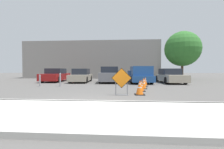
# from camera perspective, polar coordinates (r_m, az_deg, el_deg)

# --- Properties ---
(ground_plane) EXTENTS (96.00, 96.00, 0.00)m
(ground_plane) POSITION_cam_1_polar(r_m,az_deg,el_deg) (15.51, -1.39, -2.92)
(ground_plane) COLOR #565451
(sidewalk_strip) EXTENTS (27.30, 2.85, 0.14)m
(sidewalk_strip) POSITION_cam_1_polar(r_m,az_deg,el_deg) (4.40, -16.07, -14.11)
(sidewalk_strip) COLOR beige
(sidewalk_strip) RESTS_ON ground_plane
(curb_lip) EXTENTS (27.30, 0.20, 0.14)m
(curb_lip) POSITION_cam_1_polar(r_m,az_deg,el_deg) (5.72, -11.08, -10.36)
(curb_lip) COLOR beige
(curb_lip) RESTS_ON ground_plane
(road_closed_sign) EXTENTS (1.02, 0.20, 1.37)m
(road_closed_sign) POSITION_cam_1_polar(r_m,az_deg,el_deg) (7.46, 3.66, -2.30)
(road_closed_sign) COLOR black
(road_closed_sign) RESTS_ON ground_plane
(traffic_cone_nearest) EXTENTS (0.51, 0.51, 0.75)m
(traffic_cone_nearest) POSITION_cam_1_polar(r_m,az_deg,el_deg) (7.77, 10.49, -4.94)
(traffic_cone_nearest) COLOR black
(traffic_cone_nearest) RESTS_ON ground_plane
(traffic_cone_second) EXTENTS (0.47, 0.47, 0.69)m
(traffic_cone_second) POSITION_cam_1_polar(r_m,az_deg,el_deg) (9.05, 11.03, -4.16)
(traffic_cone_second) COLOR black
(traffic_cone_second) RESTS_ON ground_plane
(traffic_cone_third) EXTENTS (0.47, 0.47, 0.72)m
(traffic_cone_third) POSITION_cam_1_polar(r_m,az_deg,el_deg) (10.25, 11.86, -3.41)
(traffic_cone_third) COLOR black
(traffic_cone_third) RESTS_ON ground_plane
(traffic_cone_fourth) EXTENTS (0.53, 0.53, 0.66)m
(traffic_cone_fourth) POSITION_cam_1_polar(r_m,az_deg,el_deg) (11.51, 12.05, -3.00)
(traffic_cone_fourth) COLOR black
(traffic_cone_fourth) RESTS_ON ground_plane
(traffic_cone_fifth) EXTENTS (0.41, 0.41, 0.69)m
(traffic_cone_fifth) POSITION_cam_1_polar(r_m,az_deg,el_deg) (12.77, 12.58, -2.45)
(traffic_cone_fifth) COLOR black
(traffic_cone_fifth) RESTS_ON ground_plane
(parked_car_nearest) EXTENTS (2.04, 4.36, 1.42)m
(parked_car_nearest) POSITION_cam_1_polar(r_m,az_deg,el_deg) (17.42, -20.64, -0.34)
(parked_car_nearest) COLOR maroon
(parked_car_nearest) RESTS_ON ground_plane
(parked_car_second) EXTENTS (1.92, 4.15, 1.39)m
(parked_car_second) POSITION_cam_1_polar(r_m,az_deg,el_deg) (15.86, -11.66, -0.54)
(parked_car_second) COLOR #A39984
(parked_car_second) RESTS_ON ground_plane
(parked_car_third) EXTENTS (2.12, 4.12, 1.59)m
(parked_car_third) POSITION_cam_1_polar(r_m,az_deg,el_deg) (15.17, -0.92, -0.23)
(parked_car_third) COLOR slate
(parked_car_third) RESTS_ON ground_plane
(pickup_truck) EXTENTS (2.22, 5.45, 1.60)m
(pickup_truck) POSITION_cam_1_polar(r_m,az_deg,el_deg) (15.04, 10.49, -0.36)
(pickup_truck) COLOR navy
(pickup_truck) RESTS_ON ground_plane
(parked_car_fourth) EXTENTS (2.07, 4.61, 1.40)m
(parked_car_fourth) POSITION_cam_1_polar(r_m,az_deg,el_deg) (15.78, 21.19, -0.61)
(parked_car_fourth) COLOR #A39984
(parked_car_fourth) RESTS_ON ground_plane
(bollard_nearest) EXTENTS (0.12, 0.12, 1.03)m
(bollard_nearest) POSITION_cam_1_polar(r_m,az_deg,el_deg) (12.17, -19.14, -1.76)
(bollard_nearest) COLOR gray
(bollard_nearest) RESTS_ON ground_plane
(bollard_second) EXTENTS (0.12, 0.12, 0.90)m
(bollard_second) POSITION_cam_1_polar(r_m,az_deg,el_deg) (12.89, -25.78, -1.92)
(bollard_second) COLOR gray
(bollard_second) RESTS_ON ground_plane
(building_facade_backdrop) EXTENTS (20.41, 5.00, 5.56)m
(building_facade_backdrop) POSITION_cam_1_polar(r_m,az_deg,el_deg) (24.47, -7.33, 5.30)
(building_facade_backdrop) COLOR gray
(building_facade_backdrop) RESTS_ON ground_plane
(street_tree_behind_lot) EXTENTS (4.78, 4.78, 6.57)m
(street_tree_behind_lot) POSITION_cam_1_polar(r_m,az_deg,el_deg) (23.12, 25.25, 8.81)
(street_tree_behind_lot) COLOR #513823
(street_tree_behind_lot) RESTS_ON ground_plane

